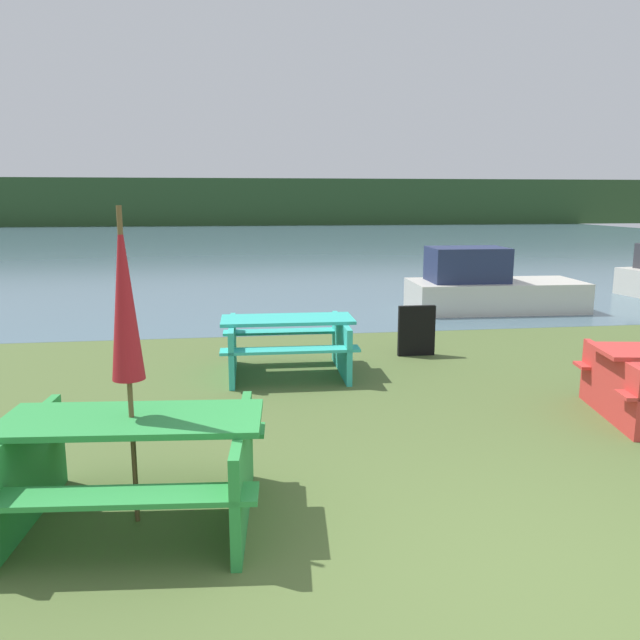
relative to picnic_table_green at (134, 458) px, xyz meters
name	(u,v)px	position (x,y,z in m)	size (l,w,h in m)	color
ground_plane	(548,599)	(2.51, -1.26, -0.48)	(60.00, 60.00, 0.00)	#516633
water	(265,240)	(2.51, 31.07, -0.48)	(60.00, 50.00, 0.00)	slate
far_treeline	(253,202)	(2.51, 51.07, 1.52)	(80.00, 1.60, 4.00)	#284723
picnic_table_green	(134,458)	(0.00, 0.00, 0.00)	(1.92, 1.53, 0.79)	green
picnic_table_teal	(288,340)	(1.41, 3.71, -0.02)	(1.76, 1.42, 0.76)	#33B7A8
umbrella_crimson	(124,298)	(0.00, 0.00, 1.15)	(0.22, 0.22, 2.25)	brown
boat	(488,288)	(5.95, 7.91, 0.00)	(3.56, 1.61, 1.32)	beige
signboard	(416,331)	(3.39, 4.43, -0.11)	(0.55, 0.08, 0.75)	black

